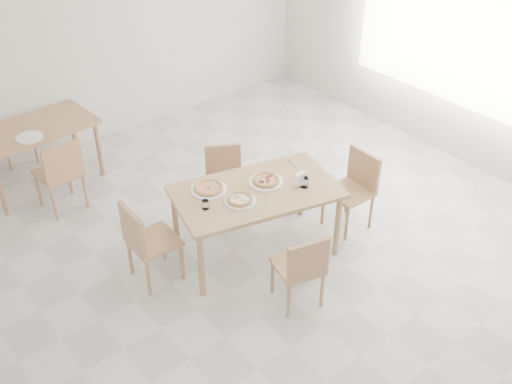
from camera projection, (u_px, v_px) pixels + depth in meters
room at (467, 41)px, 6.95m from camera, size 7.28×7.00×7.00m
main_table at (256, 197)px, 5.79m from camera, size 1.75×1.26×0.75m
chair_south at (302, 266)px, 5.27m from camera, size 0.48×0.48×0.80m
chair_north at (225, 176)px, 6.48m from camera, size 0.53×0.53×0.79m
chair_west at (145, 239)px, 5.53m from camera, size 0.44×0.44×0.86m
chair_east at (355, 185)px, 6.28m from camera, size 0.44×0.44×0.86m
plate_margherita at (209, 190)px, 5.73m from camera, size 0.35×0.35×0.02m
plate_mushroom at (240, 201)px, 5.58m from camera, size 0.30×0.30×0.02m
plate_pepperoni at (266, 182)px, 5.84m from camera, size 0.34×0.34×0.02m
pizza_margherita at (209, 188)px, 5.72m from camera, size 0.31×0.31×0.03m
pizza_mushroom at (240, 199)px, 5.57m from camera, size 0.26×0.26×0.03m
pizza_pepperoni at (266, 180)px, 5.83m from camera, size 0.30×0.30×0.03m
tumbler_a at (305, 182)px, 5.76m from camera, size 0.08×0.08×0.10m
tumbler_b at (205, 204)px, 5.48m from camera, size 0.07×0.07×0.09m
napkin_holder at (300, 179)px, 5.78m from camera, size 0.13×0.08×0.14m
fork_a at (292, 163)px, 6.14m from camera, size 0.05×0.17×0.01m
fork_b at (270, 199)px, 5.61m from camera, size 0.12×0.15×0.01m
second_table at (34, 134)px, 6.84m from camera, size 1.41×0.86×0.75m
chair_back_s at (61, 171)px, 6.47m from camera, size 0.46×0.46×0.88m
chair_back_n at (14, 126)px, 7.44m from camera, size 0.46×0.46×0.78m
plate_empty at (29, 137)px, 6.58m from camera, size 0.29×0.29×0.02m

